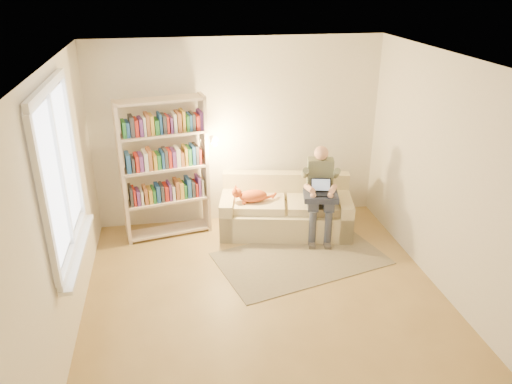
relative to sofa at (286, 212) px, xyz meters
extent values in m
plane|color=olive|center=(-0.58, -1.74, -0.28)|extent=(4.50, 4.50, 0.00)
cube|color=white|center=(-0.58, -1.74, 2.32)|extent=(4.00, 4.50, 0.02)
cube|color=silver|center=(-2.58, -1.74, 1.02)|extent=(0.02, 4.50, 2.60)
cube|color=silver|center=(1.42, -1.74, 1.02)|extent=(0.02, 4.50, 2.60)
cube|color=silver|center=(-0.58, 0.51, 1.02)|extent=(4.00, 0.02, 2.60)
cube|color=silver|center=(-0.58, -3.99, 1.02)|extent=(4.00, 0.02, 2.60)
plane|color=white|center=(-2.55, -1.54, 1.37)|extent=(0.00, 1.50, 1.50)
cube|color=white|center=(-2.54, -1.54, 2.16)|extent=(0.05, 1.50, 0.08)
cube|color=white|center=(-2.54, -1.54, 0.58)|extent=(0.05, 1.50, 0.08)
cube|color=white|center=(-2.54, -1.54, 1.37)|extent=(0.04, 0.05, 1.50)
cube|color=white|center=(-2.50, -1.54, 0.53)|extent=(0.12, 1.52, 0.04)
cube|color=#C8BA8E|center=(-0.01, -0.04, -0.09)|extent=(1.91, 1.16, 0.37)
cube|color=#C8BA8E|center=(0.06, 0.27, 0.29)|extent=(1.78, 0.54, 0.38)
cube|color=#C8BA8E|center=(-0.79, 0.13, -0.01)|extent=(0.34, 0.82, 0.53)
cube|color=#C8BA8E|center=(0.78, -0.20, -0.01)|extent=(0.34, 0.82, 0.53)
cube|color=beige|center=(-0.41, 0.00, 0.15)|extent=(0.85, 0.68, 0.11)
cube|color=beige|center=(0.38, -0.16, 0.15)|extent=(0.85, 0.68, 0.11)
cube|color=#666F59|center=(0.44, -0.11, 0.57)|extent=(0.37, 0.26, 0.47)
sphere|color=tan|center=(0.43, -0.13, 0.89)|extent=(0.19, 0.19, 0.19)
cube|color=#373C4D|center=(0.29, -0.31, 0.28)|extent=(0.21, 0.41, 0.15)
cube|color=#373C4D|center=(0.49, -0.35, 0.28)|extent=(0.21, 0.41, 0.15)
cylinder|color=#373C4D|center=(0.25, -0.49, -0.03)|extent=(0.10, 0.10, 0.50)
cylinder|color=#373C4D|center=(0.45, -0.54, -0.03)|extent=(0.10, 0.10, 0.50)
ellipsoid|color=orange|center=(-0.42, -0.02, 0.29)|extent=(0.42, 0.28, 0.17)
sphere|color=orange|center=(-0.64, -0.01, 0.35)|extent=(0.13, 0.13, 0.13)
cylinder|color=orange|center=(-0.21, -0.02, 0.26)|extent=(0.19, 0.08, 0.05)
cube|color=#252B41|center=(0.32, -0.33, 0.37)|extent=(0.51, 0.45, 0.08)
cube|color=black|center=(0.32, -0.36, 0.42)|extent=(0.29, 0.23, 0.02)
cube|color=black|center=(0.34, -0.26, 0.51)|extent=(0.27, 0.14, 0.16)
plane|color=#8CA5CC|center=(0.34, -0.26, 0.51)|extent=(0.25, 0.15, 0.21)
cube|color=beige|center=(-2.16, 0.06, 0.69)|extent=(0.10, 0.29, 1.92)
cube|color=beige|center=(-1.08, 0.27, 0.69)|extent=(0.10, 0.29, 1.92)
cube|color=beige|center=(-1.62, 0.16, -0.22)|extent=(1.18, 0.50, 0.03)
cube|color=beige|center=(-1.62, 0.16, 0.24)|extent=(1.18, 0.50, 0.03)
cube|color=beige|center=(-1.62, 0.16, 0.71)|extent=(1.18, 0.50, 0.03)
cube|color=beige|center=(-1.62, 0.16, 1.18)|extent=(1.18, 0.50, 0.03)
cube|color=beige|center=(-1.62, 0.16, 1.62)|extent=(1.18, 0.50, 0.03)
cube|color=#66337F|center=(-1.62, 0.16, 0.37)|extent=(1.00, 0.41, 0.23)
cube|color=silver|center=(-1.62, 0.16, 0.84)|extent=(1.00, 0.41, 0.23)
cube|color=#995933|center=(-1.62, 0.16, 1.31)|extent=(1.00, 0.41, 0.23)
cylinder|color=beige|center=(-1.16, 0.25, 0.75)|extent=(0.10, 0.10, 0.04)
cone|color=beige|center=(-0.98, 0.16, 1.04)|extent=(0.15, 0.17, 0.16)
cube|color=gray|center=(0.02, -0.81, -0.27)|extent=(2.30, 1.70, 0.01)
camera|label=1|loc=(-1.50, -6.10, 3.09)|focal=35.00mm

